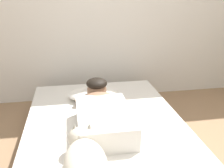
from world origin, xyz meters
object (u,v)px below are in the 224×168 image
Objects in this scene: coffee_cup at (116,100)px; pillow at (93,94)px; person_lying at (102,111)px; dog at (85,161)px; bed at (107,140)px; cell_phone at (131,122)px.

pillow is at bearing 143.01° from coffee_cup.
dog is (-0.19, -0.62, -0.00)m from person_lying.
dog is at bearing -106.77° from person_lying.
person_lying reaches higher than coffee_cup.
bed is 3.62× the size of dog.
coffee_cup is 0.39m from cell_phone.
pillow is at bearing 81.61° from dog.
dog reaches higher than cell_phone.
coffee_cup is 0.89× the size of cell_phone.
dog is at bearing -126.93° from cell_phone.
person_lying is 6.57× the size of cell_phone.
bed is 14.87× the size of cell_phone.
dog is 4.60× the size of coffee_cup.
coffee_cup reaches higher than cell_phone.
bed is at bearing -111.37° from coffee_cup.
coffee_cup is at bearing 68.62° from dog.
person_lying is at bearing 112.41° from bed.
pillow reaches higher than bed.
bed is at bearing -84.93° from pillow.
dog is (-0.22, -0.55, 0.24)m from bed.
dog reaches higher than bed.
person_lying is 0.40m from coffee_cup.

